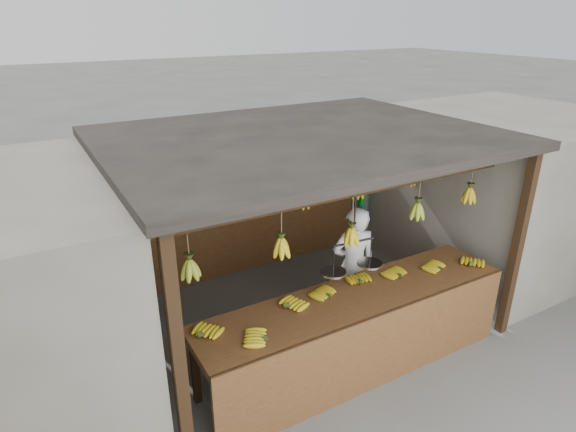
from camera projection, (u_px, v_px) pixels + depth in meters
ground at (300, 316)px, 6.24m from camera, size 80.00×80.00×0.00m
stall at (287, 163)px, 5.73m from camera, size 4.30×3.30×2.40m
neighbor_right at (499, 187)px, 7.45m from camera, size 3.00×3.00×2.30m
counter at (362, 318)px, 4.98m from camera, size 3.56×0.81×0.96m
hanging_bananas at (301, 200)px, 5.60m from camera, size 3.60×2.25×0.39m
balance_scale at (352, 264)px, 4.97m from camera, size 0.70×0.30×0.83m
vendor at (353, 265)px, 5.91m from camera, size 0.64×0.50×1.53m
bag_bundles at (359, 188)px, 7.81m from camera, size 0.08×0.26×1.21m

